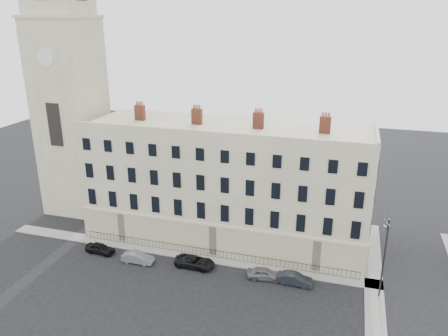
{
  "coord_description": "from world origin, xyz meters",
  "views": [
    {
      "loc": [
        8.87,
        -39.27,
        28.2
      ],
      "look_at": [
        -5.8,
        10.0,
        10.14
      ],
      "focal_mm": 35.0,
      "sensor_mm": 36.0,
      "label": 1
    }
  ],
  "objects": [
    {
      "name": "car_d",
      "position": [
        -7.25,
        2.8,
        0.66
      ],
      "size": [
        4.8,
        2.34,
        1.32
      ],
      "primitive_type": "imported",
      "rotation": [
        0.0,
        0.0,
        1.54
      ],
      "color": "black",
      "rests_on": "ground"
    },
    {
      "name": "pavement_terrace",
      "position": [
        -10.0,
        5.0,
        0.06
      ],
      "size": [
        48.0,
        2.0,
        0.12
      ],
      "primitive_type": "cube",
      "color": "gray",
      "rests_on": "ground"
    },
    {
      "name": "car_a",
      "position": [
        -19.72,
        2.4,
        0.65
      ],
      "size": [
        3.9,
        1.79,
        1.3
      ],
      "primitive_type": "imported",
      "rotation": [
        0.0,
        0.0,
        1.5
      ],
      "color": "black",
      "rests_on": "ground"
    },
    {
      "name": "church_tower",
      "position": [
        -30.0,
        14.0,
        18.66
      ],
      "size": [
        8.0,
        8.13,
        44.0
      ],
      "color": "#BFB38E",
      "rests_on": "ground"
    },
    {
      "name": "car_f",
      "position": [
        4.55,
        2.62,
        0.66
      ],
      "size": [
        4.04,
        1.57,
        1.31
      ],
      "primitive_type": "imported",
      "rotation": [
        0.0,
        0.0,
        1.53
      ],
      "color": "#1F2229",
      "rests_on": "ground"
    },
    {
      "name": "streetlamp",
      "position": [
        13.4,
        2.7,
        5.05
      ],
      "size": [
        0.76,
        1.91,
        9.11
      ],
      "rotation": [
        0.0,
        0.0,
        0.31
      ],
      "color": "#2A292E",
      "rests_on": "ground"
    },
    {
      "name": "car_e",
      "position": [
        1.15,
        2.69,
        0.67
      ],
      "size": [
        4.12,
        2.1,
        1.34
      ],
      "primitive_type": "imported",
      "rotation": [
        0.0,
        0.0,
        1.7
      ],
      "color": "slate",
      "rests_on": "ground"
    },
    {
      "name": "railings",
      "position": [
        -6.0,
        5.4,
        0.55
      ],
      "size": [
        35.0,
        0.04,
        0.96
      ],
      "color": "black",
      "rests_on": "ground"
    },
    {
      "name": "car_c",
      "position": [
        -7.74,
        2.72,
        0.54
      ],
      "size": [
        3.93,
        2.06,
        1.09
      ],
      "primitive_type": "imported",
      "rotation": [
        0.0,
        0.0,
        1.72
      ],
      "color": "black",
      "rests_on": "ground"
    },
    {
      "name": "pavement_east_return",
      "position": [
        13.0,
        8.0,
        0.06
      ],
      "size": [
        2.0,
        24.0,
        0.12
      ],
      "primitive_type": "cube",
      "color": "gray",
      "rests_on": "ground"
    },
    {
      "name": "car_b",
      "position": [
        -14.15,
        1.74,
        0.64
      ],
      "size": [
        3.93,
        1.41,
        1.29
      ],
      "primitive_type": "imported",
      "rotation": [
        0.0,
        0.0,
        1.58
      ],
      "color": "slate",
      "rests_on": "ground"
    },
    {
      "name": "ground",
      "position": [
        0.0,
        0.0,
        0.0
      ],
      "size": [
        160.0,
        160.0,
        0.0
      ],
      "primitive_type": "plane",
      "color": "black",
      "rests_on": "ground"
    },
    {
      "name": "terrace",
      "position": [
        -5.97,
        11.97,
        7.5
      ],
      "size": [
        36.22,
        12.22,
        17.0
      ],
      "color": "#BFB38E",
      "rests_on": "ground"
    }
  ]
}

